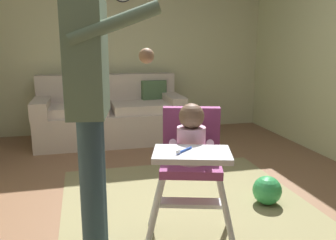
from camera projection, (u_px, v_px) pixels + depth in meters
ground at (180, 225)px, 2.64m from camera, size 5.64×7.22×0.10m
wall_far at (127, 35)px, 5.02m from camera, size 4.84×0.06×2.78m
area_rug at (197, 220)px, 2.60m from camera, size 1.96×2.50×0.01m
couch at (110, 116)px, 4.68m from camera, size 1.88×0.86×0.86m
high_chair at (191, 151)px, 2.12m from camera, size 0.74×0.83×0.95m
adult_standing at (90, 100)px, 2.01m from camera, size 0.51×0.55×1.70m
toy_ball at (267, 190)px, 2.85m from camera, size 0.23×0.23×0.23m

